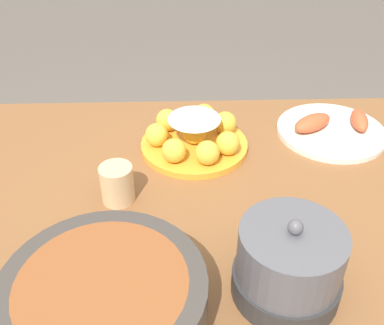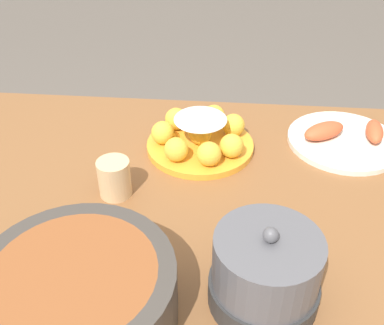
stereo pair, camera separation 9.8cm
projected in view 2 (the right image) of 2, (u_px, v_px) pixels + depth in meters
name	position (u px, v px, depth m)	size (l,w,h in m)	color
dining_table	(183.00, 242.00, 0.96)	(1.36, 0.96, 0.71)	brown
cake_plate	(200.00, 137.00, 1.08)	(0.26, 0.26, 0.09)	gold
serving_bowl	(77.00, 293.00, 0.68)	(0.31, 0.31, 0.10)	#3D3833
seafood_platter	(343.00, 138.00, 1.11)	(0.27, 0.27, 0.05)	silver
cup_near	(114.00, 178.00, 0.94)	(0.07, 0.07, 0.08)	#DBB27F
warming_pot	(265.00, 272.00, 0.70)	(0.18, 0.18, 0.16)	#2D2D2D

